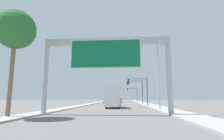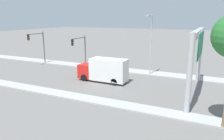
{
  "view_description": "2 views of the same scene",
  "coord_description": "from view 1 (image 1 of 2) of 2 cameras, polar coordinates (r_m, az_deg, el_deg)",
  "views": [
    {
      "loc": [
        1.93,
        0.16,
        1.7
      ],
      "look_at": [
        0.0,
        27.23,
        6.03
      ],
      "focal_mm": 28.0,
      "sensor_mm": 36.0,
      "label": 1
    },
    {
      "loc": [
        -27.7,
        16.05,
        9.36
      ],
      "look_at": [
        -1.4,
        28.56,
        2.29
      ],
      "focal_mm": 35.0,
      "sensor_mm": 36.0,
      "label": 2
    }
  ],
  "objects": [
    {
      "name": "car_far_left",
      "position": [
        63.95,
        2.38,
        -9.97
      ],
      "size": [
        1.73,
        4.71,
        1.41
      ],
      "color": "gold",
      "rests_on": "ground"
    },
    {
      "name": "traffic_light_mid_block",
      "position": [
        48.04,
        8.26,
        -5.79
      ],
      "size": [
        4.37,
        0.32,
        6.49
      ],
      "color": "#4C4C4F",
      "rests_on": "ground"
    },
    {
      "name": "traffic_light_far_intersection",
      "position": [
        67.96,
        7.07,
        -7.22
      ],
      "size": [
        4.05,
        0.32,
        5.63
      ],
      "color": "#4C4C4F",
      "rests_on": "ground"
    },
    {
      "name": "car_near_center",
      "position": [
        61.0,
        -1.05,
        -9.97
      ],
      "size": [
        1.89,
        4.43,
        1.54
      ],
      "color": "gold",
      "rests_on": "ground"
    },
    {
      "name": "sign_gantry",
      "position": [
        18.36,
        -2.07,
        4.59
      ],
      "size": [
        13.44,
        0.73,
        7.96
      ],
      "color": "#B2B2B7",
      "rests_on": "ground"
    },
    {
      "name": "car_mid_center",
      "position": [
        54.95,
        -1.62,
        -10.1
      ],
      "size": [
        1.85,
        4.3,
        1.48
      ],
      "color": "silver",
      "rests_on": "ground"
    },
    {
      "name": "sidewalk_right",
      "position": [
        60.15,
        9.79,
        -10.48
      ],
      "size": [
        3.0,
        120.0,
        0.15
      ],
      "color": "#A7A7A7",
      "rests_on": "ground"
    },
    {
      "name": "palm_tree_foreground",
      "position": [
        18.66,
        -29.02,
        11.32
      ],
      "size": [
        3.62,
        3.62,
        9.73
      ],
      "color": "brown",
      "rests_on": "ground"
    },
    {
      "name": "street_lamp_right",
      "position": [
        26.07,
        14.24,
        0.08
      ],
      "size": [
        2.66,
        0.28,
        9.8
      ],
      "color": "#B2B2B7",
      "rests_on": "ground"
    },
    {
      "name": "truck_box_primary",
      "position": [
        30.38,
        0.44,
        -8.93
      ],
      "size": [
        2.32,
        7.49,
        3.5
      ],
      "color": "red",
      "rests_on": "ground"
    },
    {
      "name": "median_strip_left",
      "position": [
        60.56,
        -4.73,
        -10.57
      ],
      "size": [
        2.0,
        120.0,
        0.15
      ],
      "color": "#A7A7A7",
      "rests_on": "ground"
    },
    {
      "name": "traffic_light_near_intersection",
      "position": [
        38.07,
        9.27,
        -5.35
      ],
      "size": [
        4.36,
        0.32,
        6.04
      ],
      "color": "#4C4C4F",
      "rests_on": "ground"
    }
  ]
}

